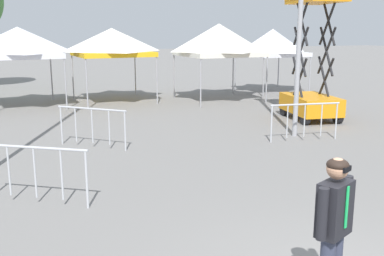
# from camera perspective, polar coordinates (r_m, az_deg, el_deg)

# --- Properties ---
(canopy_tent_behind_right) EXTENTS (3.24, 3.24, 3.22)m
(canopy_tent_behind_right) POSITION_cam_1_polar(r_m,az_deg,el_deg) (19.72, -21.01, 10.03)
(canopy_tent_behind_right) COLOR #9E9EA3
(canopy_tent_behind_right) RESTS_ON ground
(canopy_tent_behind_left) EXTENTS (3.15, 3.15, 3.18)m
(canopy_tent_behind_left) POSITION_cam_1_polar(r_m,az_deg,el_deg) (20.15, -10.03, 10.60)
(canopy_tent_behind_left) COLOR #9E9EA3
(canopy_tent_behind_left) RESTS_ON ground
(canopy_tent_far_right) EXTENTS (3.34, 3.34, 3.37)m
(canopy_tent_far_right) POSITION_cam_1_polar(r_m,az_deg,el_deg) (20.33, 3.41, 11.02)
(canopy_tent_far_right) COLOR #9E9EA3
(canopy_tent_far_right) RESTS_ON ground
(canopy_tent_right_of_center) EXTENTS (2.84, 2.84, 3.15)m
(canopy_tent_right_of_center) POSITION_cam_1_polar(r_m,az_deg,el_deg) (23.40, 10.12, 10.54)
(canopy_tent_right_of_center) COLOR #9E9EA3
(canopy_tent_right_of_center) RESTS_ON ground
(scissor_lift) EXTENTS (1.86, 2.55, 4.64)m
(scissor_lift) POSITION_cam_1_polar(r_m,az_deg,el_deg) (16.35, 14.84, 5.77)
(scissor_lift) COLOR black
(scissor_lift) RESTS_ON ground
(person_foreground) EXTENTS (0.61, 0.38, 1.78)m
(person_foreground) POSITION_cam_1_polar(r_m,az_deg,el_deg) (5.20, 17.40, -11.56)
(person_foreground) COLOR #33384C
(person_foreground) RESTS_ON ground
(crowd_barrier_by_lift) EXTENTS (2.07, 0.46, 1.08)m
(crowd_barrier_by_lift) POSITION_cam_1_polar(r_m,az_deg,el_deg) (13.16, 14.02, 1.65)
(crowd_barrier_by_lift) COLOR #B7BABF
(crowd_barrier_by_lift) RESTS_ON ground
(crowd_barrier_near_person) EXTENTS (1.71, 1.30, 1.08)m
(crowd_barrier_near_person) POSITION_cam_1_polar(r_m,az_deg,el_deg) (8.57, -19.24, -4.25)
(crowd_barrier_near_person) COLOR #B7BABF
(crowd_barrier_near_person) RESTS_ON ground
(crowd_barrier_mid_lot) EXTENTS (1.50, 1.54, 1.08)m
(crowd_barrier_mid_lot) POSITION_cam_1_polar(r_m,az_deg,el_deg) (12.32, -12.49, 1.02)
(crowd_barrier_mid_lot) COLOR #B7BABF
(crowd_barrier_mid_lot) RESTS_ON ground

